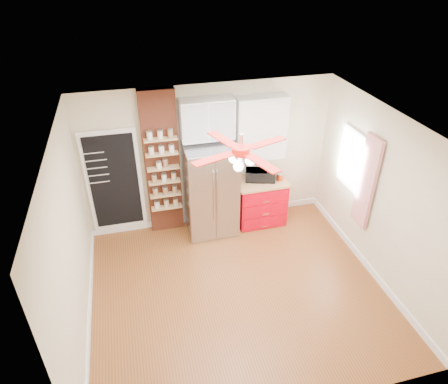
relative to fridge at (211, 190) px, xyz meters
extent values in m
plane|color=brown|center=(0.05, -1.63, -0.88)|extent=(4.50, 4.50, 0.00)
plane|color=white|center=(0.05, -1.63, 1.83)|extent=(4.50, 4.50, 0.00)
cube|color=beige|center=(0.05, 0.37, 0.48)|extent=(4.50, 0.02, 2.70)
cube|color=beige|center=(0.05, -3.63, 0.48)|extent=(4.50, 0.02, 2.70)
cube|color=beige|center=(-2.20, -1.63, 0.48)|extent=(0.02, 4.00, 2.70)
cube|color=beige|center=(2.30, -1.63, 0.48)|extent=(0.02, 4.00, 2.70)
cube|color=white|center=(-1.65, 0.34, 0.23)|extent=(0.95, 0.04, 1.95)
cube|color=black|center=(-1.65, 0.32, 0.23)|extent=(0.82, 0.02, 1.78)
cube|color=brown|center=(-0.80, 0.29, 0.48)|extent=(0.60, 0.16, 2.70)
cube|color=#B2B2B7|center=(0.00, 0.00, 0.00)|extent=(0.90, 0.70, 1.75)
cube|color=white|center=(0.00, 0.20, 1.27)|extent=(0.90, 0.35, 0.70)
cube|color=red|center=(0.97, 0.05, -0.45)|extent=(0.90, 0.60, 0.86)
cube|color=tan|center=(0.97, 0.05, 0.01)|extent=(0.94, 0.64, 0.04)
cube|color=white|center=(0.97, 0.22, 1.00)|extent=(0.90, 0.30, 1.15)
cube|color=white|center=(2.28, -0.73, 0.68)|extent=(0.04, 0.75, 1.05)
cube|color=red|center=(2.23, -1.28, 0.57)|extent=(0.06, 0.40, 1.55)
cylinder|color=silver|center=(0.05, -1.63, 1.68)|extent=(0.05, 0.05, 0.20)
cylinder|color=#9E1209|center=(0.05, -1.63, 1.56)|extent=(0.24, 0.24, 0.10)
sphere|color=white|center=(0.05, -1.63, 1.40)|extent=(0.13, 0.13, 0.13)
imported|color=black|center=(0.88, 0.09, 0.13)|extent=(0.45, 0.36, 0.22)
cube|color=black|center=(1.13, -0.01, 0.16)|extent=(0.21, 0.24, 0.27)
cylinder|color=#A92709|center=(1.30, -0.02, 0.09)|extent=(0.11, 0.11, 0.13)
cylinder|color=#B40A2B|center=(1.33, 0.08, 0.09)|extent=(0.12, 0.12, 0.14)
cylinder|color=beige|center=(-0.87, 0.12, 0.56)|extent=(0.10, 0.10, 0.12)
cylinder|color=brown|center=(-0.75, 0.16, 0.56)|extent=(0.12, 0.12, 0.13)
camera|label=1|loc=(-1.27, -5.95, 3.76)|focal=32.00mm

